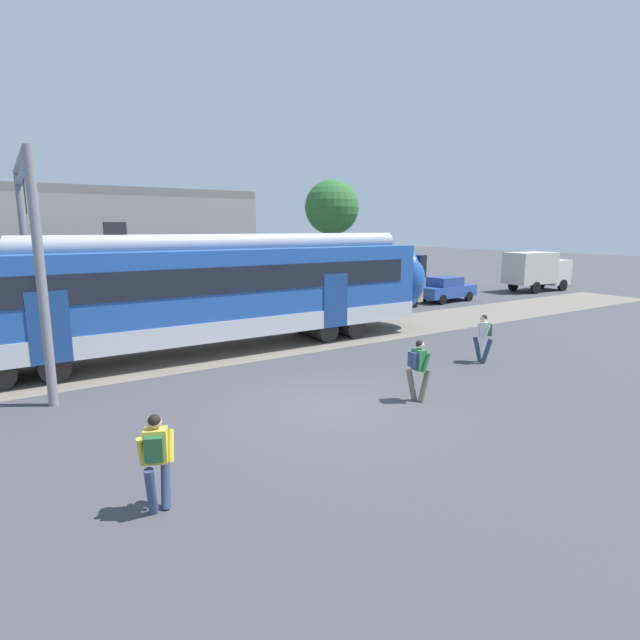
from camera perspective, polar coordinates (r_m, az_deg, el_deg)
name	(u,v)px	position (r m, az deg, el deg)	size (l,w,h in m)	color
ground_plane	(332,407)	(13.06, 1.43, -9.90)	(160.00, 160.00, 0.00)	#424247
pedestrian_yellow	(156,455)	(8.64, -18.21, -14.44)	(0.65, 0.58, 1.67)	navy
pedestrian_green	(418,365)	(13.43, 11.14, -5.09)	(0.62, 0.58, 1.67)	#6B6051
pedestrian_white	(484,334)	(17.81, 18.22, -1.56)	(0.50, 0.68, 1.67)	navy
parked_car_tan	(387,294)	(28.87, 7.67, 2.92)	(4.03, 1.81, 1.54)	tan
parked_car_blue	(446,289)	(32.11, 14.19, 3.46)	(4.09, 1.94, 1.54)	#284799
box_truck	(537,269)	(39.38, 23.53, 5.32)	(5.35, 2.33, 2.82)	beige
catenary_gantry	(29,236)	(17.39, -30.30, 8.30)	(0.24, 6.64, 6.53)	gray
background_building	(19,257)	(26.89, -31.20, 6.14)	(21.67, 5.00, 9.20)	gray
street_tree_right	(332,208)	(34.17, 1.38, 12.70)	(3.62, 3.62, 7.70)	brown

